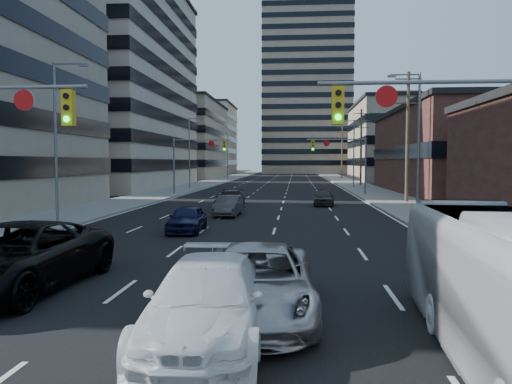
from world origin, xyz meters
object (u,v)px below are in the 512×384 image
at_px(sedan_blue, 187,219).
at_px(silver_suv, 256,282).
at_px(black_pickup, 16,257).
at_px(white_van, 207,302).

bearing_deg(sedan_blue, silver_suv, -72.21).
bearing_deg(black_pickup, white_van, -26.90).
distance_m(black_pickup, white_van, 6.74).
relative_size(white_van, silver_suv, 0.95).
distance_m(black_pickup, silver_suv, 6.87).
relative_size(black_pickup, white_van, 1.22).
bearing_deg(sedan_blue, black_pickup, -101.63).
height_order(white_van, silver_suv, silver_suv).
bearing_deg(silver_suv, black_pickup, 163.66).
bearing_deg(white_van, silver_suv, 61.96).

